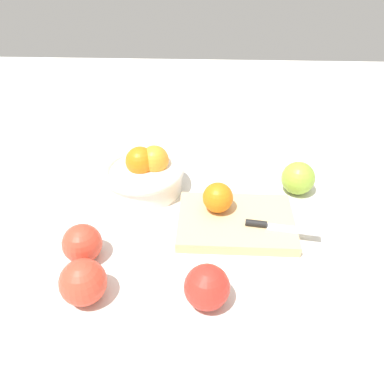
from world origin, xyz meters
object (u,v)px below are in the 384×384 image
object	(u,v)px
apple_front_left	(82,243)
orange_on_board	(218,198)
apple_front_center	(207,287)
apple_back_right	(298,178)
knife	(272,226)
apple_front_left_2	(83,282)
bowl	(144,174)
cutting_board	(236,221)

from	to	relation	value
apple_front_left	orange_on_board	bearing A→B (deg)	27.17
apple_front_center	apple_back_right	bearing A→B (deg)	57.66
knife	apple_front_left	xyz separation A→B (m)	(-0.38, -0.08, 0.01)
apple_front_left_2	knife	bearing A→B (deg)	26.92
apple_front_left	apple_front_left_2	xyz separation A→B (m)	(0.03, -0.10, 0.00)
knife	apple_back_right	size ratio (longest dim) A/B	1.94
apple_front_left_2	apple_front_center	world-z (taller)	apple_front_left_2
bowl	apple_front_left_2	bearing A→B (deg)	-99.47
bowl	orange_on_board	distance (m)	0.21
knife	orange_on_board	bearing A→B (deg)	153.71
cutting_board	apple_front_left_2	distance (m)	0.35
apple_front_left	apple_front_center	distance (m)	0.26
cutting_board	apple_front_center	distance (m)	0.22
knife	apple_front_center	size ratio (longest dim) A/B	1.94
cutting_board	apple_back_right	bearing A→B (deg)	40.21
cutting_board	bowl	bearing A→B (deg)	149.32
cutting_board	knife	xyz separation A→B (m)	(0.07, -0.03, 0.02)
bowl	apple_back_right	xyz separation A→B (m)	(0.37, 0.00, -0.00)
knife	apple_back_right	bearing A→B (deg)	63.47
bowl	apple_front_center	distance (m)	0.38
orange_on_board	apple_front_center	distance (m)	0.24
apple_front_left	apple_front_left_2	bearing A→B (deg)	-73.30
knife	apple_back_right	world-z (taller)	apple_back_right
cutting_board	knife	distance (m)	0.08
cutting_board	knife	bearing A→B (deg)	-24.75
orange_on_board	apple_front_left_2	bearing A→B (deg)	-135.22
bowl	apple_back_right	bearing A→B (deg)	0.22
orange_on_board	apple_front_left	xyz separation A→B (m)	(-0.26, -0.14, -0.02)
cutting_board	apple_front_center	world-z (taller)	apple_front_center
orange_on_board	apple_front_left_2	world-z (taller)	orange_on_board
bowl	knife	world-z (taller)	bowl
apple_front_center	cutting_board	bearing A→B (deg)	73.73
bowl	orange_on_board	bearing A→B (deg)	-31.06
bowl	orange_on_board	size ratio (longest dim) A/B	3.00
orange_on_board	bowl	bearing A→B (deg)	148.94
apple_front_left_2	orange_on_board	bearing A→B (deg)	44.78
orange_on_board	apple_front_left	world-z (taller)	orange_on_board
bowl	apple_front_left	xyz separation A→B (m)	(-0.09, -0.24, -0.01)
apple_back_right	knife	bearing A→B (deg)	-116.53
apple_front_left_2	apple_front_left	bearing A→B (deg)	106.70
apple_back_right	apple_front_center	bearing A→B (deg)	-122.34
knife	apple_front_left	distance (m)	0.39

